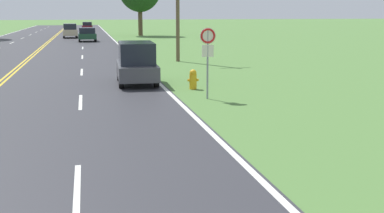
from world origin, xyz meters
name	(u,v)px	position (x,y,z in m)	size (l,w,h in m)	color
fire_hydrant	(193,79)	(8.28, 18.57, 0.43)	(0.47, 0.31, 0.84)	gold
traffic_sign	(208,45)	(8.31, 16.18, 2.00)	(0.60, 0.10, 2.65)	gray
car_dark_grey_van_approaching	(137,63)	(6.12, 20.64, 0.97)	(1.85, 3.98, 1.88)	black
car_dark_green_hatchback_receding	(87,34)	(4.12, 53.24, 0.81)	(1.95, 3.46, 1.50)	black
car_champagne_suv_distant	(70,30)	(2.08, 61.32, 0.93)	(1.92, 4.09, 1.75)	black
car_maroon_hatchback_horizon	(87,26)	(4.38, 85.92, 0.78)	(1.89, 3.65, 1.44)	black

